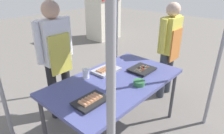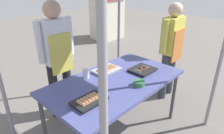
{
  "view_description": "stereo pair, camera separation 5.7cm",
  "coord_description": "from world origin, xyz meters",
  "views": [
    {
      "loc": [
        -1.52,
        -1.32,
        1.82
      ],
      "look_at": [
        0.0,
        0.05,
        0.9
      ],
      "focal_mm": 31.84,
      "sensor_mm": 36.0,
      "label": 1
    },
    {
      "loc": [
        -1.48,
        -1.36,
        1.82
      ],
      "look_at": [
        0.0,
        0.05,
        0.9
      ],
      "focal_mm": 31.84,
      "sensor_mm": 36.0,
      "label": 2
    }
  ],
  "objects": [
    {
      "name": "ground_plane",
      "position": [
        0.0,
        0.0,
        0.0
      ],
      "size": [
        18.0,
        18.0,
        0.0
      ],
      "primitive_type": "plane",
      "color": "#66605B"
    },
    {
      "name": "stall_table",
      "position": [
        0.0,
        0.0,
        0.7
      ],
      "size": [
        1.6,
        0.9,
        0.75
      ],
      "color": "#4C518C",
      "rests_on": "ground"
    },
    {
      "name": "tray_grilled_sausages",
      "position": [
        0.1,
        0.23,
        0.77
      ],
      "size": [
        0.33,
        0.23,
        0.05
      ],
      "color": "#ADADB2",
      "rests_on": "stall_table"
    },
    {
      "name": "tray_meat_skewers",
      "position": [
        0.41,
        -0.08,
        0.77
      ],
      "size": [
        0.3,
        0.26,
        0.04
      ],
      "color": "black",
      "rests_on": "stall_table"
    },
    {
      "name": "tray_pork_links",
      "position": [
        -0.49,
        -0.13,
        0.77
      ],
      "size": [
        0.33,
        0.21,
        0.05
      ],
      "color": "black",
      "rests_on": "stall_table"
    },
    {
      "name": "condiment_bowl",
      "position": [
        0.09,
        -0.27,
        0.78
      ],
      "size": [
        0.13,
        0.13,
        0.05
      ],
      "primitive_type": "cylinder",
      "color": "#33723F",
      "rests_on": "stall_table"
    },
    {
      "name": "drink_cup_near_edge",
      "position": [
        -0.19,
        0.29,
        0.81
      ],
      "size": [
        0.07,
        0.07,
        0.11
      ],
      "primitive_type": "cylinder",
      "color": "white",
      "rests_on": "stall_table"
    },
    {
      "name": "vendor_woman",
      "position": [
        -0.22,
        0.83,
        0.94
      ],
      "size": [
        0.52,
        0.23,
        1.59
      ],
      "rotation": [
        0.0,
        0.0,
        3.14
      ],
      "color": "black",
      "rests_on": "ground"
    },
    {
      "name": "customer_nearby",
      "position": [
        1.24,
        -0.02,
        0.89
      ],
      "size": [
        0.52,
        0.22,
        1.51
      ],
      "color": "#333842",
      "rests_on": "ground"
    },
    {
      "name": "neighbor_stall_left",
      "position": [
        3.03,
        3.15,
        0.87
      ],
      "size": [
        0.89,
        0.74,
        1.74
      ],
      "color": "beige",
      "rests_on": "ground"
    }
  ]
}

